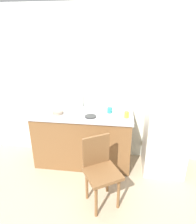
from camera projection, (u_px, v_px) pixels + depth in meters
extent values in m
plane|color=tan|center=(79.00, 189.00, 2.75)|extent=(8.00, 8.00, 0.00)
cube|color=silver|center=(89.00, 86.00, 3.21)|extent=(4.80, 0.10, 2.48)
cube|color=brown|center=(83.00, 139.00, 3.20)|extent=(1.53, 0.60, 0.86)
cube|color=#B7B7BC|center=(83.00, 114.00, 3.03)|extent=(1.57, 0.64, 0.04)
cylinder|color=#B7B7BC|center=(82.00, 101.00, 3.22)|extent=(0.02, 0.02, 0.23)
cube|color=silver|center=(165.00, 137.00, 2.99)|extent=(0.60, 0.60, 1.14)
cylinder|color=brown|center=(96.00, 202.00, 2.26)|extent=(0.04, 0.04, 0.45)
cylinder|color=brown|center=(118.00, 194.00, 2.37)|extent=(0.04, 0.04, 0.45)
cylinder|color=brown|center=(87.00, 185.00, 2.51)|extent=(0.04, 0.04, 0.45)
cylinder|color=brown|center=(107.00, 178.00, 2.63)|extent=(0.04, 0.04, 0.45)
cube|color=brown|center=(102.00, 173.00, 2.35)|extent=(0.55, 0.55, 0.04)
cube|color=brown|center=(96.00, 150.00, 2.43)|extent=(0.32, 0.22, 0.40)
cylinder|color=gray|center=(58.00, 112.00, 2.98)|extent=(0.16, 0.16, 0.05)
cylinder|color=#2D2D2D|center=(91.00, 116.00, 2.87)|extent=(0.17, 0.17, 0.02)
cylinder|color=yellow|center=(127.00, 115.00, 2.84)|extent=(0.07, 0.07, 0.09)
cylinder|color=teal|center=(110.00, 110.00, 3.02)|extent=(0.08, 0.08, 0.08)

